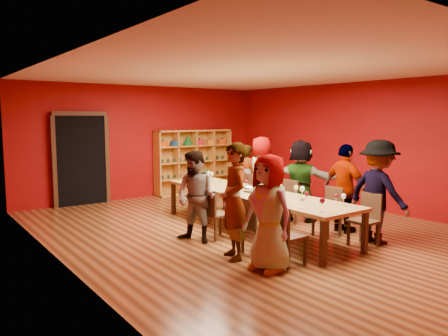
{
  "coord_description": "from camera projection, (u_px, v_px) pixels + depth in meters",
  "views": [
    {
      "loc": [
        -5.29,
        -6.27,
        2.16
      ],
      "look_at": [
        -0.15,
        0.72,
        1.15
      ],
      "focal_mm": 35.0,
      "sensor_mm": 36.0,
      "label": 1
    }
  ],
  "objects": [
    {
      "name": "carafe_a",
      "position": [
        234.0,
        186.0,
        8.26
      ],
      "size": [
        0.11,
        0.11,
        0.25
      ],
      "color": "silver",
      "rests_on": "tasting_table"
    },
    {
      "name": "person_right_1",
      "position": [
        345.0,
        188.0,
        8.17
      ],
      "size": [
        0.5,
        1.0,
        1.67
      ],
      "primitive_type": "imported",
      "rotation": [
        0.0,
        0.0,
        1.51
      ],
      "color": "pink",
      "rests_on": "ground"
    },
    {
      "name": "wine_glass_16",
      "position": [
        263.0,
        183.0,
        8.46
      ],
      "size": [
        0.08,
        0.08,
        0.21
      ],
      "color": "silver",
      "rests_on": "tasting_table"
    },
    {
      "name": "person_right_0",
      "position": [
        378.0,
        192.0,
        7.46
      ],
      "size": [
        0.56,
        1.19,
        1.78
      ],
      "primitive_type": "imported",
      "rotation": [
        0.0,
        0.0,
        1.49
      ],
      "color": "pink",
      "rests_on": "ground"
    },
    {
      "name": "chair_person_right_1",
      "position": [
        330.0,
        209.0,
        7.97
      ],
      "size": [
        0.42,
        0.42,
        0.89
      ],
      "color": "#311C10",
      "rests_on": "ground"
    },
    {
      "name": "wine_glass_19",
      "position": [
        210.0,
        180.0,
        8.76
      ],
      "size": [
        0.09,
        0.09,
        0.21
      ],
      "color": "silver",
      "rests_on": "tasting_table"
    },
    {
      "name": "tasting_table",
      "position": [
        253.0,
        194.0,
        8.3
      ],
      "size": [
        1.1,
        4.5,
        0.75
      ],
      "color": "#AD8548",
      "rests_on": "ground"
    },
    {
      "name": "chair_person_left_2",
      "position": [
        214.0,
        211.0,
        7.77
      ],
      "size": [
        0.42,
        0.42,
        0.89
      ],
      "color": "#311C10",
      "rests_on": "ground"
    },
    {
      "name": "wine_glass_13",
      "position": [
        205.0,
        177.0,
        9.3
      ],
      "size": [
        0.08,
        0.08,
        0.19
      ],
      "color": "silver",
      "rests_on": "tasting_table"
    },
    {
      "name": "wine_glass_7",
      "position": [
        275.0,
        194.0,
        7.24
      ],
      "size": [
        0.08,
        0.08,
        0.21
      ],
      "color": "silver",
      "rests_on": "tasting_table"
    },
    {
      "name": "person_left_1",
      "position": [
        234.0,
        201.0,
        6.61
      ],
      "size": [
        0.66,
        0.77,
        1.79
      ],
      "primitive_type": "imported",
      "rotation": [
        0.0,
        0.0,
        -1.89
      ],
      "color": "#4C4B50",
      "rests_on": "ground"
    },
    {
      "name": "wine_glass_17",
      "position": [
        194.0,
        176.0,
        9.4
      ],
      "size": [
        0.08,
        0.08,
        0.2
      ],
      "color": "silver",
      "rests_on": "tasting_table"
    },
    {
      "name": "wine_glass_20",
      "position": [
        336.0,
        197.0,
        7.05
      ],
      "size": [
        0.07,
        0.07,
        0.18
      ],
      "color": "silver",
      "rests_on": "tasting_table"
    },
    {
      "name": "room_shell",
      "position": [
        253.0,
        153.0,
        8.21
      ],
      "size": [
        7.1,
        9.1,
        3.04
      ],
      "color": "#512C15",
      "rests_on": "ground"
    },
    {
      "name": "wine_bottle",
      "position": [
        205.0,
        176.0,
        9.74
      ],
      "size": [
        0.09,
        0.09,
        0.29
      ],
      "color": "#14391B",
      "rests_on": "tasting_table"
    },
    {
      "name": "chair_person_right_0",
      "position": [
        367.0,
        217.0,
        7.34
      ],
      "size": [
        0.42,
        0.42,
        0.89
      ],
      "color": "#311C10",
      "rests_on": "ground"
    },
    {
      "name": "doorway",
      "position": [
        81.0,
        160.0,
        10.74
      ],
      "size": [
        1.4,
        0.17,
        2.3
      ],
      "color": "black",
      "rests_on": "ground"
    },
    {
      "name": "wine_glass_22",
      "position": [
        296.0,
        188.0,
        7.84
      ],
      "size": [
        0.08,
        0.08,
        0.2
      ],
      "color": "silver",
      "rests_on": "tasting_table"
    },
    {
      "name": "chair_person_right_4",
      "position": [
        237.0,
        189.0,
        10.17
      ],
      "size": [
        0.42,
        0.42,
        0.89
      ],
      "color": "#311C10",
      "rests_on": "ground"
    },
    {
      "name": "chair_person_left_0",
      "position": [
        285.0,
        232.0,
        6.34
      ],
      "size": [
        0.42,
        0.42,
        0.89
      ],
      "color": "#311C10",
      "rests_on": "ground"
    },
    {
      "name": "spittoon_bowl",
      "position": [
        250.0,
        188.0,
        8.3
      ],
      "size": [
        0.27,
        0.27,
        0.15
      ],
      "primitive_type": "ellipsoid",
      "color": "#B2B4B9",
      "rests_on": "tasting_table"
    },
    {
      "name": "wine_glass_5",
      "position": [
        270.0,
        183.0,
        8.35
      ],
      "size": [
        0.08,
        0.08,
        0.21
      ],
      "color": "silver",
      "rests_on": "tasting_table"
    },
    {
      "name": "wine_glass_8",
      "position": [
        247.0,
        182.0,
        8.58
      ],
      "size": [
        0.08,
        0.08,
        0.2
      ],
      "color": "silver",
      "rests_on": "tasting_table"
    },
    {
      "name": "person_left_0",
      "position": [
        269.0,
        213.0,
        6.11
      ],
      "size": [
        0.53,
        0.85,
        1.66
      ],
      "primitive_type": "imported",
      "rotation": [
        0.0,
        0.0,
        -1.46
      ],
      "color": "#121A32",
      "rests_on": "ground"
    },
    {
      "name": "chair_person_left_1",
      "position": [
        254.0,
        223.0,
        6.9
      ],
      "size": [
        0.42,
        0.42,
        0.89
      ],
      "color": "#311C10",
      "rests_on": "ground"
    },
    {
      "name": "wine_glass_15",
      "position": [
        344.0,
        197.0,
        7.0
      ],
      "size": [
        0.08,
        0.08,
        0.19
      ],
      "color": "silver",
      "rests_on": "tasting_table"
    },
    {
      "name": "wine_glass_11",
      "position": [
        235.0,
        177.0,
        9.29
      ],
      "size": [
        0.08,
        0.08,
        0.19
      ],
      "color": "silver",
      "rests_on": "tasting_table"
    },
    {
      "name": "shelving_unit",
      "position": [
        193.0,
        158.0,
        12.54
      ],
      "size": [
        2.4,
        0.4,
        1.8
      ],
      "color": "#C0802B",
      "rests_on": "ground"
    },
    {
      "name": "chair_person_right_3",
      "position": [
        251.0,
        192.0,
        9.77
      ],
      "size": [
        0.42,
        0.42,
        0.89
      ],
      "color": "#311C10",
      "rests_on": "ground"
    },
    {
      "name": "wine_glass_10",
      "position": [
        242.0,
        186.0,
        8.11
      ],
      "size": [
        0.08,
        0.08,
        0.2
      ],
      "color": "silver",
      "rests_on": "tasting_table"
    },
    {
      "name": "chair_person_right_2",
      "position": [
        287.0,
        200.0,
        8.86
      ],
      "size": [
        0.42,
        0.42,
        0.89
      ],
      "color": "#311C10",
      "rests_on": "ground"
    },
    {
      "name": "wine_glass_6",
      "position": [
        322.0,
        201.0,
        6.57
      ],
      "size": [
        0.08,
        0.08,
        0.21
      ],
      "color": "silver",
      "rests_on": "tasting_table"
    },
    {
      "name": "carafe_b",
      "position": [
        279.0,
        190.0,
        7.83
      ],
      "size": [
        0.13,
        0.13,
        0.27
      ],
      "color": "silver",
      "rests_on": "tasting_table"
    },
    {
      "name": "wine_glass_18",
      "position": [
        302.0,
        189.0,
        7.61
      ],
      "size": [
        0.09,
        0.09,
        0.22
      ],
      "color": "silver",
      "rests_on": "tasting_table"
    },
    {
      "name": "person_right_4",
      "position": [
        248.0,
        177.0,
        10.33
      ],
      "size": [
        0.42,
        0.56,
        1.52
      ],
      "primitive_type": "imported",
      "rotation": [
        0.0,
        0.0,
        1.59
      ],
      "color": "#151C3C",
      "rests_on": "ground"
    },
    {
      "name": "wine_glass_21",
      "position": [
        307.0,
        194.0,
        7.21
      ],
      "size": [
        0.08,
        0.08,
        0.19
      ],
      "color": "silver",
      "rests_on": "tasting_table"
    },
    {
      "name": "wine_glass_23",
      "position": [
        238.0,
        187.0,
        8.04
      ],
      "size": [
        0.07,
        0.07,
        0.18
      ],
      "color": "silver",
      "rests_on": "tasting_table"
    },
    {
      "name": "wine_glass_9",
      "position": [
        273.0,
        192.0,
        7.43
      ],
      "size": [
        0.08,
        0.08,
        0.19
      ],
      "color": "silver",
      "rests_on": "tasting_table"
    },
    {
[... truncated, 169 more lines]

